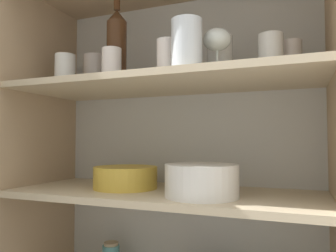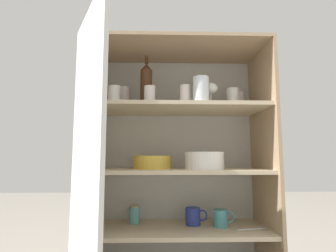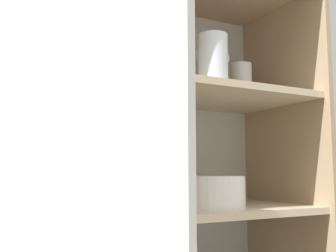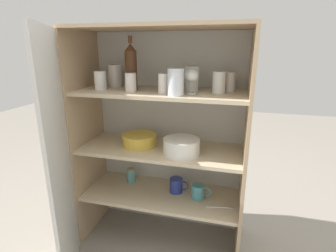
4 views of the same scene
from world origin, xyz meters
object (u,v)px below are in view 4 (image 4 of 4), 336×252
at_px(coffee_mug_primary, 176,185).
at_px(storage_jar, 131,175).
at_px(plate_stack_white, 182,146).
at_px(wine_bottle, 131,67).
at_px(mixing_bowl_large, 140,139).

distance_m(coffee_mug_primary, storage_jar, 0.33).
bearing_deg(plate_stack_white, coffee_mug_primary, 116.31).
xyz_separation_m(wine_bottle, mixing_bowl_large, (0.04, -0.00, -0.43)).
distance_m(mixing_bowl_large, coffee_mug_primary, 0.38).
height_order(mixing_bowl_large, coffee_mug_primary, mixing_bowl_large).
relative_size(wine_bottle, plate_stack_white, 1.45).
relative_size(mixing_bowl_large, coffee_mug_primary, 1.71).
relative_size(wine_bottle, coffee_mug_primary, 2.45).
relative_size(wine_bottle, mixing_bowl_large, 1.44).
bearing_deg(mixing_bowl_large, plate_stack_white, -13.50).
height_order(wine_bottle, mixing_bowl_large, wine_bottle).
bearing_deg(coffee_mug_primary, storage_jar, 171.67).
height_order(coffee_mug_primary, storage_jar, storage_jar).
bearing_deg(storage_jar, coffee_mug_primary, -8.33).
xyz_separation_m(wine_bottle, storage_jar, (-0.06, 0.08, -0.73)).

